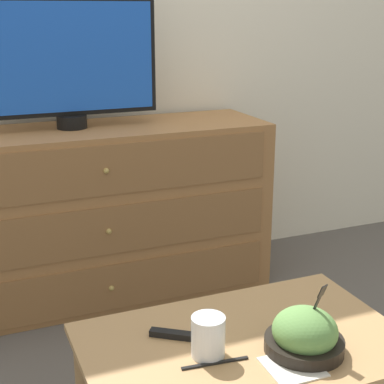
# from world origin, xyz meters

# --- Properties ---
(ground_plane) EXTENTS (12.00, 12.00, 0.00)m
(ground_plane) POSITION_xyz_m (0.00, 0.00, 0.00)
(ground_plane) COLOR #56514C
(wall_back) EXTENTS (12.00, 0.05, 2.60)m
(wall_back) POSITION_xyz_m (0.00, 0.03, 1.30)
(wall_back) COLOR silver
(wall_back) RESTS_ON ground_plane
(dresser) EXTENTS (1.61, 0.49, 0.80)m
(dresser) POSITION_xyz_m (-0.11, -0.27, 0.40)
(dresser) COLOR #9E6B3D
(dresser) RESTS_ON ground_plane
(tv) EXTENTS (0.78, 0.13, 0.56)m
(tv) POSITION_xyz_m (-0.19, -0.23, 1.09)
(tv) COLOR black
(tv) RESTS_ON dresser
(coffee_table) EXTENTS (0.88, 0.56, 0.44)m
(coffee_table) POSITION_xyz_m (-0.01, -1.57, 0.38)
(coffee_table) COLOR tan
(coffee_table) RESTS_ON ground_plane
(takeout_bowl) EXTENTS (0.21, 0.21, 0.19)m
(takeout_bowl) POSITION_xyz_m (0.11, -1.67, 0.49)
(takeout_bowl) COLOR black
(takeout_bowl) RESTS_ON coffee_table
(drink_cup) EXTENTS (0.09, 0.09, 0.11)m
(drink_cup) POSITION_xyz_m (-0.13, -1.59, 0.49)
(drink_cup) COLOR beige
(drink_cup) RESTS_ON coffee_table
(napkin) EXTENTS (0.14, 0.14, 0.00)m
(napkin) POSITION_xyz_m (0.04, -1.72, 0.45)
(napkin) COLOR silver
(napkin) RESTS_ON coffee_table
(knife) EXTENTS (0.18, 0.03, 0.01)m
(knife) POSITION_xyz_m (-0.13, -1.63, 0.45)
(knife) COLOR black
(knife) RESTS_ON coffee_table
(remote_control) EXTENTS (0.13, 0.10, 0.02)m
(remote_control) POSITION_xyz_m (-0.18, -1.48, 0.45)
(remote_control) COLOR black
(remote_control) RESTS_ON coffee_table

